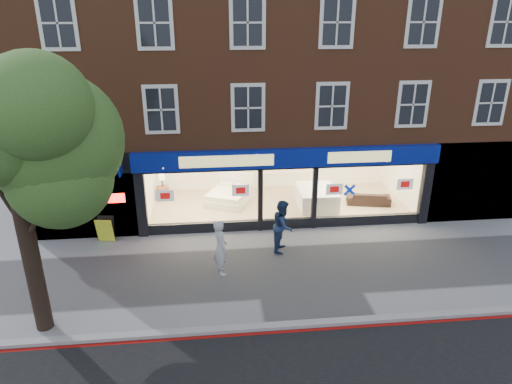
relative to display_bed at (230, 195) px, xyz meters
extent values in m
plane|color=gray|center=(2.10, -5.75, -0.41)|extent=(120.00, 120.00, 0.00)
cube|color=#8C0A07|center=(2.10, -8.85, -0.41)|extent=(60.00, 0.10, 0.01)
cube|color=gray|center=(2.10, -8.65, -0.35)|extent=(60.00, 0.25, 0.12)
cube|color=tan|center=(2.10, -0.50, -0.36)|extent=(11.00, 4.50, 0.10)
cube|color=brown|center=(2.10, 1.25, 6.24)|extent=(19.00, 8.00, 6.70)
cube|color=navy|center=(2.10, -2.87, 2.54)|extent=(11.40, 0.28, 0.70)
cube|color=black|center=(2.10, -2.67, -0.21)|extent=(11.00, 0.18, 0.40)
cube|color=black|center=(-3.40, -2.70, 0.89)|extent=(0.35, 0.30, 2.60)
cube|color=black|center=(7.60, -2.70, 0.89)|extent=(0.35, 0.30, 2.60)
cube|color=white|center=(-1.15, -2.75, 1.04)|extent=(4.20, 0.02, 2.10)
cube|color=white|center=(5.35, -2.75, 1.04)|extent=(4.20, 0.02, 2.10)
cube|color=white|center=(2.10, -2.50, 0.74)|extent=(1.80, 0.02, 2.10)
cube|color=silver|center=(2.10, 1.75, 0.89)|extent=(11.00, 0.20, 2.60)
cube|color=#FFEAC6|center=(2.10, -0.50, 2.19)|extent=(11.00, 4.50, 0.12)
cube|color=black|center=(-5.50, -2.45, 1.24)|extent=(3.80, 0.60, 3.30)
cube|color=#FF140C|center=(-4.30, -2.80, 1.19)|extent=(0.70, 0.04, 0.35)
cube|color=black|center=(9.60, -2.55, 1.24)|extent=(4.00, 0.40, 3.30)
cylinder|color=black|center=(-5.40, -7.95, 1.79)|extent=(0.44, 0.44, 4.40)
sphere|color=#2E491B|center=(-5.40, -7.95, 4.59)|extent=(3.20, 3.20, 3.20)
sphere|color=#2E491B|center=(-4.70, -8.35, 4.99)|extent=(2.40, 2.40, 2.40)
cube|color=white|center=(-0.06, -0.12, -0.15)|extent=(2.20, 2.34, 0.32)
cube|color=white|center=(-0.06, -0.12, 0.13)|extent=(2.12, 2.25, 0.23)
cube|color=white|center=(0.35, 0.78, 0.24)|extent=(1.56, 0.80, 1.11)
cube|color=white|center=(-0.09, 0.63, 0.30)|extent=(0.67, 0.52, 0.11)
cube|color=white|center=(0.54, 0.34, 0.30)|extent=(0.67, 0.52, 0.11)
cube|color=brown|center=(-2.95, 0.74, -0.04)|extent=(0.60, 0.60, 0.55)
cube|color=white|center=(3.70, -0.85, -0.18)|extent=(1.62, 2.04, 0.26)
cube|color=white|center=(3.70, -0.85, 0.08)|extent=(1.62, 2.04, 0.26)
cube|color=white|center=(3.70, -0.85, 0.34)|extent=(1.62, 2.04, 0.26)
imported|color=black|center=(6.01, -0.87, -0.04)|extent=(1.97, 1.10, 0.54)
cube|color=yellow|center=(-4.72, -3.05, 0.06)|extent=(0.68, 0.49, 0.95)
imported|color=#B8BAC0|center=(-0.57, -5.69, 0.52)|extent=(0.60, 0.77, 1.87)
imported|color=#1B2A4C|center=(1.67, -4.38, 0.53)|extent=(0.98, 1.11, 1.89)
camera|label=1|loc=(-0.77, -18.61, 7.54)|focal=32.00mm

